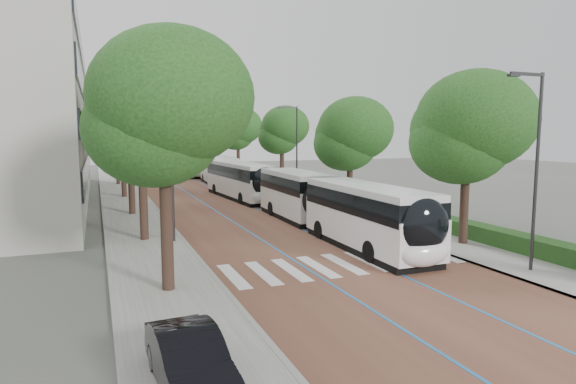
# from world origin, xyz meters

# --- Properties ---
(ground) EXTENTS (160.00, 160.00, 0.00)m
(ground) POSITION_xyz_m (0.00, 0.00, 0.00)
(ground) COLOR #51544C
(ground) RESTS_ON ground
(road) EXTENTS (11.00, 140.00, 0.02)m
(road) POSITION_xyz_m (0.00, 40.00, 0.01)
(road) COLOR brown
(road) RESTS_ON ground
(sidewalk_left) EXTENTS (4.00, 140.00, 0.12)m
(sidewalk_left) POSITION_xyz_m (-7.50, 40.00, 0.06)
(sidewalk_left) COLOR gray
(sidewalk_left) RESTS_ON ground
(sidewalk_right) EXTENTS (4.00, 140.00, 0.12)m
(sidewalk_right) POSITION_xyz_m (7.50, 40.00, 0.06)
(sidewalk_right) COLOR gray
(sidewalk_right) RESTS_ON ground
(kerb_left) EXTENTS (0.20, 140.00, 0.14)m
(kerb_left) POSITION_xyz_m (-5.60, 40.00, 0.06)
(kerb_left) COLOR gray
(kerb_left) RESTS_ON ground
(kerb_right) EXTENTS (0.20, 140.00, 0.14)m
(kerb_right) POSITION_xyz_m (5.60, 40.00, 0.06)
(kerb_right) COLOR gray
(kerb_right) RESTS_ON ground
(zebra_crossing) EXTENTS (10.55, 3.60, 0.01)m
(zebra_crossing) POSITION_xyz_m (0.20, 1.00, 0.03)
(zebra_crossing) COLOR silver
(zebra_crossing) RESTS_ON ground
(lane_line_left) EXTENTS (0.12, 126.00, 0.01)m
(lane_line_left) POSITION_xyz_m (-1.60, 40.00, 0.02)
(lane_line_left) COLOR #2372B3
(lane_line_left) RESTS_ON road
(lane_line_right) EXTENTS (0.12, 126.00, 0.01)m
(lane_line_right) POSITION_xyz_m (1.60, 40.00, 0.02)
(lane_line_right) COLOR #2372B3
(lane_line_right) RESTS_ON road
(hedge) EXTENTS (1.20, 14.00, 0.80)m
(hedge) POSITION_xyz_m (9.10, 0.00, 0.52)
(hedge) COLOR #173F16
(hedge) RESTS_ON sidewalk_right
(streetlight_near) EXTENTS (1.82, 0.20, 8.00)m
(streetlight_near) POSITION_xyz_m (6.62, -3.00, 4.82)
(streetlight_near) COLOR #2C2C2E
(streetlight_near) RESTS_ON sidewalk_right
(streetlight_far) EXTENTS (1.82, 0.20, 8.00)m
(streetlight_far) POSITION_xyz_m (6.62, 22.00, 4.82)
(streetlight_far) COLOR #2C2C2E
(streetlight_far) RESTS_ON sidewalk_right
(lamp_post_left) EXTENTS (0.14, 0.14, 8.00)m
(lamp_post_left) POSITION_xyz_m (-6.10, 8.00, 4.12)
(lamp_post_left) COLOR #2C2C2E
(lamp_post_left) RESTS_ON sidewalk_left
(trees_left) EXTENTS (6.49, 60.58, 9.70)m
(trees_left) POSITION_xyz_m (-7.50, 25.78, 6.57)
(trees_left) COLOR black
(trees_left) RESTS_ON ground
(trees_right) EXTENTS (5.94, 47.83, 8.63)m
(trees_right) POSITION_xyz_m (7.70, 20.88, 5.83)
(trees_right) COLOR black
(trees_right) RESTS_ON ground
(lead_bus) EXTENTS (2.76, 18.43, 3.20)m
(lead_bus) POSITION_xyz_m (2.66, 6.90, 1.63)
(lead_bus) COLOR black
(lead_bus) RESTS_ON ground
(bus_queued_0) EXTENTS (3.27, 12.53, 3.20)m
(bus_queued_0) POSITION_xyz_m (2.12, 23.46, 1.62)
(bus_queued_0) COLOR white
(bus_queued_0) RESTS_ON ground
(bus_queued_1) EXTENTS (3.26, 12.53, 3.20)m
(bus_queued_1) POSITION_xyz_m (3.02, 35.30, 1.62)
(bus_queued_1) COLOR white
(bus_queued_1) RESTS_ON ground
(bus_queued_2) EXTENTS (3.22, 12.52, 3.20)m
(bus_queued_2) POSITION_xyz_m (2.72, 49.00, 1.62)
(bus_queued_2) COLOR white
(bus_queued_2) RESTS_ON ground
(parked_car) EXTENTS (1.61, 4.02, 1.30)m
(parked_car) POSITION_xyz_m (-8.02, -7.18, 0.77)
(parked_car) COLOR black
(parked_car) RESTS_ON sidewalk_left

